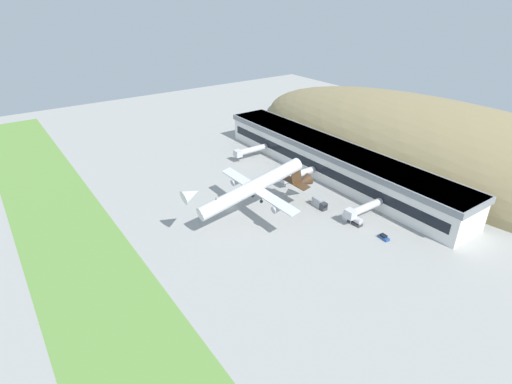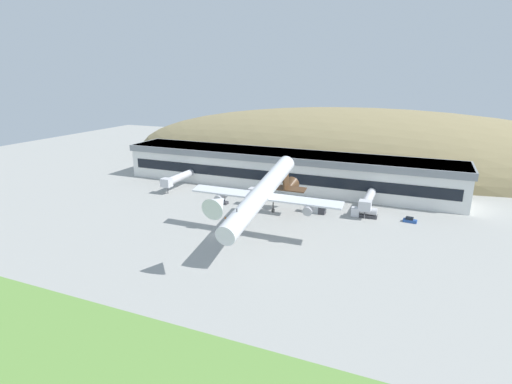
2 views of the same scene
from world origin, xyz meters
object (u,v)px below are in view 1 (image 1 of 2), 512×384
at_px(jetway_0, 249,151).
at_px(box_truck, 353,219).
at_px(jetway_1, 296,175).
at_px(service_car_1, 384,237).
at_px(fuel_truck, 319,203).
at_px(cargo_airplane, 255,188).
at_px(terminal_building, 331,158).
at_px(jetway_2, 362,209).
at_px(service_car_0, 263,179).
at_px(traffic_cone_0, 250,194).

bearing_deg(jetway_0, box_truck, -3.12).
height_order(jetway_1, service_car_1, jetway_1).
bearing_deg(fuel_truck, cargo_airplane, -108.90).
xyz_separation_m(jetway_1, cargo_airplane, (11.54, -28.14, 7.16)).
xyz_separation_m(terminal_building, jetway_0, (-33.40, -17.82, -3.17)).
bearing_deg(jetway_2, cargo_airplane, -127.68).
xyz_separation_m(cargo_airplane, service_car_1, (33.90, 24.95, -10.56)).
height_order(terminal_building, jetway_1, terminal_building).
bearing_deg(cargo_airplane, box_truck, 48.25).
relative_size(service_car_1, fuel_truck, 0.61).
bearing_deg(jetway_1, box_truck, -6.60).
height_order(terminal_building, jetway_0, terminal_building).
xyz_separation_m(service_car_0, service_car_1, (55.78, 5.43, -0.00)).
distance_m(terminal_building, service_car_0, 29.35).
distance_m(cargo_airplane, service_car_1, 43.40).
relative_size(jetway_0, jetway_1, 1.03).
distance_m(fuel_truck, traffic_cone_0, 26.58).
distance_m(jetway_1, box_truck, 33.54).
height_order(jetway_1, service_car_0, jetway_1).
distance_m(terminal_building, fuel_truck, 29.88).
height_order(cargo_airplane, fuel_truck, cargo_airplane).
xyz_separation_m(service_car_0, traffic_cone_0, (7.32, -11.51, -0.31)).
xyz_separation_m(fuel_truck, box_truck, (13.98, 1.81, -0.14)).
xyz_separation_m(jetway_0, jetway_2, (65.57, 0.47, -0.00)).
bearing_deg(service_car_0, jetway_1, 39.82).
bearing_deg(cargo_airplane, fuel_truck, 71.10).
relative_size(jetway_1, fuel_truck, 2.67).
height_order(jetway_0, traffic_cone_0, jetway_0).
distance_m(terminal_building, cargo_airplane, 46.99).
bearing_deg(service_car_0, service_car_1, 5.56).
height_order(terminal_building, fuel_truck, terminal_building).
distance_m(terminal_building, service_car_1, 49.25).
distance_m(service_car_1, box_truck, 12.26).
relative_size(service_car_0, box_truck, 0.62).
relative_size(cargo_airplane, traffic_cone_0, 86.43).
bearing_deg(fuel_truck, traffic_cone_0, -146.95).
relative_size(jetway_1, jetway_2, 1.02).
xyz_separation_m(jetway_2, traffic_cone_0, (-36.43, -20.32, -3.71)).
xyz_separation_m(cargo_airplane, service_car_0, (-21.88, 19.52, -10.56)).
xyz_separation_m(jetway_2, service_car_0, (-43.76, -8.81, -3.40)).
xyz_separation_m(jetway_2, fuel_truck, (-14.18, -5.84, -2.41)).
bearing_deg(traffic_cone_0, jetway_0, 145.74).
bearing_deg(service_car_0, fuel_truck, 5.73).
xyz_separation_m(jetway_1, service_car_0, (-10.34, -8.62, -3.40)).
distance_m(jetway_1, cargo_airplane, 31.24).
bearing_deg(jetway_2, jetway_1, -179.67).
height_order(fuel_truck, box_truck, fuel_truck).
bearing_deg(service_car_1, box_truck, -176.92).
relative_size(terminal_building, fuel_truck, 19.60).
bearing_deg(jetway_2, fuel_truck, -157.60).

